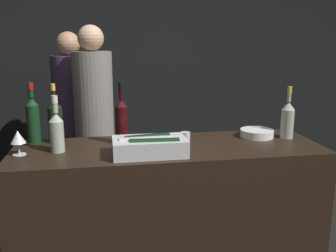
# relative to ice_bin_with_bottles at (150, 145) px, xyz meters

# --- Properties ---
(wall_back_chalkboard) EXTENTS (6.40, 0.06, 2.80)m
(wall_back_chalkboard) POSITION_rel_ice_bin_with_bottles_xyz_m (0.14, 2.18, 0.35)
(wall_back_chalkboard) COLOR black
(wall_back_chalkboard) RESTS_ON ground_plane
(bar_counter) EXTENTS (1.86, 0.61, 0.99)m
(bar_counter) POSITION_rel_ice_bin_with_bottles_xyz_m (0.14, 0.15, -0.55)
(bar_counter) COLOR black
(bar_counter) RESTS_ON ground_plane
(ice_bin_with_bottles) EXTENTS (0.41, 0.23, 0.11)m
(ice_bin_with_bottles) POSITION_rel_ice_bin_with_bottles_xyz_m (0.00, 0.00, 0.00)
(ice_bin_with_bottles) COLOR silver
(ice_bin_with_bottles) RESTS_ON bar_counter
(bowl_white) EXTENTS (0.22, 0.22, 0.05)m
(bowl_white) POSITION_rel_ice_bin_with_bottles_xyz_m (0.75, 0.27, -0.03)
(bowl_white) COLOR white
(bowl_white) RESTS_ON bar_counter
(wine_glass) EXTENTS (0.08, 0.08, 0.14)m
(wine_glass) POSITION_rel_ice_bin_with_bottles_xyz_m (-0.72, 0.12, 0.04)
(wine_glass) COLOR silver
(wine_glass) RESTS_ON bar_counter
(candle_votive) EXTENTS (0.06, 0.06, 0.06)m
(candle_votive) POSITION_rel_ice_bin_with_bottles_xyz_m (0.26, 0.24, -0.02)
(candle_votive) COLOR silver
(candle_votive) RESTS_ON bar_counter
(champagne_bottle) EXTENTS (0.09, 0.09, 0.37)m
(champagne_bottle) POSITION_rel_ice_bin_with_bottles_xyz_m (-0.55, 0.36, 0.09)
(champagne_bottle) COLOR black
(champagne_bottle) RESTS_ON bar_counter
(red_wine_bottle_black_foil) EXTENTS (0.08, 0.08, 0.38)m
(red_wine_bottle_black_foil) POSITION_rel_ice_bin_with_bottles_xyz_m (-0.14, 0.27, 0.10)
(red_wine_bottle_black_foil) COLOR black
(red_wine_bottle_black_foil) RESTS_ON bar_counter
(white_wine_bottle) EXTENTS (0.08, 0.08, 0.33)m
(white_wine_bottle) POSITION_rel_ice_bin_with_bottles_xyz_m (-0.52, 0.15, 0.07)
(white_wine_bottle) COLOR #9EA899
(white_wine_bottle) RESTS_ON bar_counter
(rose_wine_bottle) EXTENTS (0.08, 0.08, 0.34)m
(rose_wine_bottle) POSITION_rel_ice_bin_with_bottles_xyz_m (0.93, 0.22, 0.07)
(rose_wine_bottle) COLOR #9EA899
(rose_wine_bottle) RESTS_ON bar_counter
(red_wine_bottle_burgundy) EXTENTS (0.08, 0.08, 0.38)m
(red_wine_bottle_burgundy) POSITION_rel_ice_bin_with_bottles_xyz_m (-0.68, 0.39, 0.10)
(red_wine_bottle_burgundy) COLOR #143319
(red_wine_bottle_burgundy) RESTS_ON bar_counter
(person_in_hoodie) EXTENTS (0.33, 0.33, 1.74)m
(person_in_hoodie) POSITION_rel_ice_bin_with_bottles_xyz_m (-0.33, 1.13, -0.07)
(person_in_hoodie) COLOR black
(person_in_hoodie) RESTS_ON ground_plane
(person_blond_tee) EXTENTS (0.34, 0.34, 1.69)m
(person_blond_tee) POSITION_rel_ice_bin_with_bottles_xyz_m (-0.54, 1.50, -0.10)
(person_blond_tee) COLOR black
(person_blond_tee) RESTS_ON ground_plane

